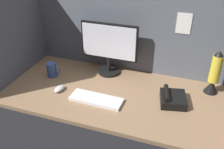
% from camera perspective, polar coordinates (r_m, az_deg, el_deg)
% --- Properties ---
extents(ground_plane, '(1.80, 0.80, 0.03)m').
position_cam_1_polar(ground_plane, '(1.85, 2.41, -4.52)').
color(ground_plane, '#8C6B4C').
extents(cubicle_wall_back, '(1.80, 0.06, 0.77)m').
position_cam_1_polar(cubicle_wall_back, '(1.99, 5.87, 10.92)').
color(cubicle_wall_back, '#565B66').
rests_on(cubicle_wall_back, ground_plane).
extents(cubicle_wall_side, '(0.05, 0.80, 0.77)m').
position_cam_1_polar(cubicle_wall_side, '(2.06, -21.68, 9.56)').
color(cubicle_wall_side, '#565B66').
rests_on(cubicle_wall_side, ground_plane).
extents(monitor, '(0.46, 0.18, 0.42)m').
position_cam_1_polar(monitor, '(1.99, -0.66, 6.42)').
color(monitor, black).
rests_on(monitor, ground_plane).
extents(keyboard, '(0.37, 0.14, 0.02)m').
position_cam_1_polar(keyboard, '(1.76, -3.58, -5.61)').
color(keyboard, silver).
rests_on(keyboard, ground_plane).
extents(mouse, '(0.07, 0.10, 0.03)m').
position_cam_1_polar(mouse, '(1.89, -11.81, -3.17)').
color(mouse, silver).
rests_on(mouse, ground_plane).
extents(mug_ceramic_blue, '(0.11, 0.08, 0.11)m').
position_cam_1_polar(mug_ceramic_blue, '(2.07, -13.38, 1.05)').
color(mug_ceramic_blue, '#38569E').
rests_on(mug_ceramic_blue, ground_plane).
extents(lava_lamp, '(0.10, 0.10, 0.33)m').
position_cam_1_polar(lava_lamp, '(1.92, 22.05, -0.23)').
color(lava_lamp, black).
rests_on(lava_lamp, ground_plane).
extents(desk_phone, '(0.21, 0.22, 0.09)m').
position_cam_1_polar(desk_phone, '(1.78, 13.50, -5.24)').
color(desk_phone, black).
rests_on(desk_phone, ground_plane).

